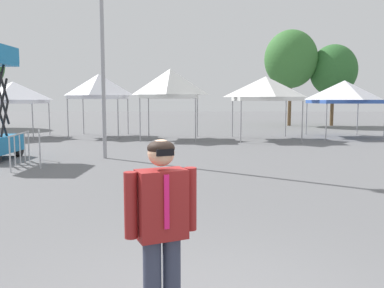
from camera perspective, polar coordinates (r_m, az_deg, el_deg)
canopy_tent_behind_left at (r=24.66m, az=-24.11°, el=6.71°), size 3.35×3.35×3.13m
canopy_tent_far_right at (r=23.91m, az=-13.14°, el=7.98°), size 2.97×2.97×3.60m
canopy_tent_behind_center at (r=21.72m, az=-3.12°, el=8.58°), size 3.05×3.05×3.77m
canopy_tent_center at (r=21.73m, az=10.45°, el=7.77°), size 3.40×3.40×3.36m
canopy_tent_left_of_center at (r=24.39m, az=20.87°, el=6.95°), size 3.54×3.54×3.21m
person_foreground at (r=3.53m, az=-4.35°, el=-11.48°), size 0.60×0.39×1.78m
light_pole_near_lift at (r=15.12m, az=-12.77°, el=18.21°), size 0.36×0.36×9.40m
tree_behind_tents_right at (r=35.09m, az=19.51°, el=9.86°), size 3.78×3.78×6.61m
tree_behind_tents_center at (r=34.19m, az=13.90°, el=11.65°), size 4.26×4.26×7.77m
crowd_barrier_near_person at (r=14.14m, az=-20.92°, el=0.37°), size 0.84×1.96×1.08m
crowd_barrier_by_lift at (r=13.72m, az=-23.35°, el=0.10°), size 0.35×2.08×1.08m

